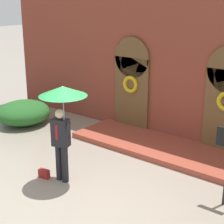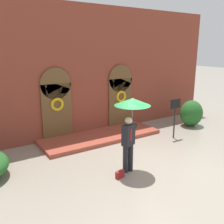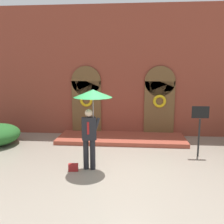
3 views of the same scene
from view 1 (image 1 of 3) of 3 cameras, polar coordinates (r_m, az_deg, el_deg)
The scene contains 5 objects.
ground_plane at distance 8.81m, azimuth -3.81°, elevation -11.79°, with size 80.00×80.00×0.00m, color gray.
building_facade at distance 11.20m, azimuth 10.56°, elevation 8.88°, with size 14.00×2.30×5.60m.
person_with_umbrella at distance 8.51m, azimuth -7.57°, elevation 1.02°, with size 1.10×1.10×2.36m.
handbag at distance 9.43m, azimuth -10.32°, elevation -9.22°, with size 0.28×0.12×0.22m, color maroon.
shrub_left at distance 13.25m, azimuth -13.35°, elevation -0.08°, with size 1.77×1.90×0.81m, color #235B23.
Camera 1 is at (5.25, -5.61, 4.32)m, focal length 60.00 mm.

